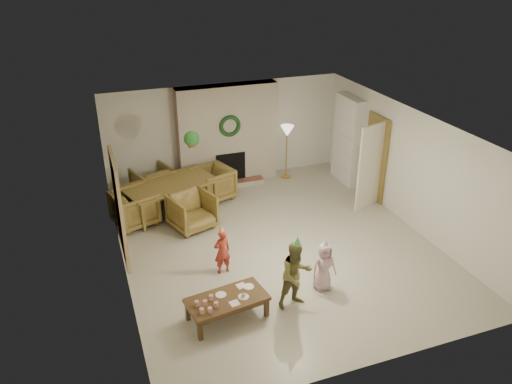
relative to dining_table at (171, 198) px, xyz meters
name	(u,v)px	position (x,y,z in m)	size (l,w,h in m)	color
floor	(277,244)	(1.71, -2.10, -0.36)	(7.00, 7.00, 0.00)	#B7B29E
ceiling	(279,127)	(1.71, -2.10, 2.14)	(7.00, 7.00, 0.00)	white
wall_back	(225,132)	(1.71, 1.40, 0.89)	(7.00, 7.00, 0.00)	silver
wall_front	(377,296)	(1.71, -5.60, 0.89)	(7.00, 7.00, 0.00)	silver
wall_left	(118,214)	(-1.29, -2.10, 0.89)	(7.00, 7.00, 0.00)	silver
wall_right	(409,168)	(4.71, -2.10, 0.89)	(7.00, 7.00, 0.00)	silver
fireplace_mass	(228,135)	(1.71, 1.20, 0.89)	(2.50, 0.40, 2.50)	#531617
fireplace_hearth	(233,184)	(1.71, 0.85, -0.30)	(1.60, 0.30, 0.12)	maroon
fireplace_firebox	(230,167)	(1.71, 1.02, 0.09)	(0.75, 0.12, 0.75)	black
fireplace_wreath	(230,126)	(1.71, 0.97, 1.19)	(0.54, 0.54, 0.10)	#163C1B
floor_lamp_base	(286,176)	(3.19, 0.90, -0.34)	(0.26, 0.26, 0.03)	gold
floor_lamp_post	(287,154)	(3.19, 0.90, 0.30)	(0.03, 0.03, 1.27)	gold
floor_lamp_shade	(287,131)	(3.19, 0.90, 0.91)	(0.34, 0.34, 0.28)	beige
bookshelf_carcass	(348,140)	(4.55, 0.20, 0.74)	(0.30, 1.00, 2.20)	white
bookshelf_shelf_a	(345,164)	(4.53, 0.20, 0.09)	(0.30, 0.92, 0.03)	white
bookshelf_shelf_b	(346,149)	(4.53, 0.20, 0.49)	(0.30, 0.92, 0.03)	white
bookshelf_shelf_c	(348,134)	(4.53, 0.20, 0.89)	(0.30, 0.92, 0.03)	white
bookshelf_shelf_d	(349,119)	(4.53, 0.20, 1.29)	(0.30, 0.92, 0.03)	white
books_row_lower	(348,161)	(4.51, 0.05, 0.23)	(0.20, 0.40, 0.24)	#A41E20
books_row_mid	(345,144)	(4.51, 0.25, 0.63)	(0.20, 0.44, 0.24)	navy
books_row_upper	(349,131)	(4.51, 0.10, 1.02)	(0.20, 0.36, 0.22)	#B08125
door_frame	(376,158)	(4.67, -0.90, 0.66)	(0.05, 0.86, 2.04)	olive
door_leaf	(370,167)	(4.29, -1.28, 0.64)	(0.05, 0.80, 2.00)	beige
curtain_panel	(119,209)	(-1.25, -1.90, 0.89)	(0.06, 1.20, 2.00)	beige
dining_table	(171,198)	(0.00, 0.00, 0.00)	(2.02, 1.13, 0.71)	olive
dining_chair_near	(192,211)	(0.28, -0.85, 0.04)	(0.84, 0.86, 0.79)	olive
dining_chair_far	(153,183)	(-0.28, 0.85, 0.04)	(0.84, 0.86, 0.79)	olive
dining_chair_left	(135,208)	(-0.85, -0.28, 0.04)	(0.84, 0.86, 0.79)	olive
dining_chair_right	(213,184)	(1.06, 0.34, 0.04)	(0.84, 0.86, 0.79)	olive
hanging_plant_cord	(191,128)	(0.41, -0.60, 1.79)	(0.01, 0.01, 0.70)	tan
hanging_plant_pot	(192,144)	(0.41, -0.60, 1.44)	(0.16, 0.16, 0.12)	#A64A35
hanging_plant_foliage	(192,139)	(0.41, -0.60, 1.56)	(0.32, 0.32, 0.32)	#1C541F
coffee_table_top	(227,299)	(0.12, -3.90, 0.01)	(1.28, 0.64, 0.06)	#4D3419
coffee_table_apron	(227,303)	(0.12, -3.90, -0.06)	(1.18, 0.54, 0.08)	#4D3419
coffee_leg_fl	(200,331)	(-0.42, -4.24, -0.19)	(0.07, 0.07, 0.33)	#4D3419
coffee_leg_fr	(266,307)	(0.73, -4.08, -0.19)	(0.07, 0.07, 0.33)	#4D3419
coffee_leg_bl	(188,311)	(-0.50, -3.73, -0.19)	(0.07, 0.07, 0.33)	#4D3419
coffee_leg_br	(251,290)	(0.65, -3.56, -0.19)	(0.07, 0.07, 0.33)	#4D3419
cup_a	(202,311)	(-0.35, -4.12, 0.08)	(0.07, 0.07, 0.09)	white
cup_b	(197,303)	(-0.38, -3.92, 0.08)	(0.07, 0.07, 0.09)	white
cup_c	(210,310)	(-0.23, -4.15, 0.08)	(0.07, 0.07, 0.09)	white
cup_d	(205,303)	(-0.25, -3.96, 0.08)	(0.07, 0.07, 0.09)	white
cup_e	(216,304)	(-0.10, -4.05, 0.08)	(0.07, 0.07, 0.09)	white
cup_f	(211,297)	(-0.13, -3.86, 0.08)	(0.07, 0.07, 0.09)	white
plate_a	(221,295)	(0.05, -3.79, 0.04)	(0.18, 0.18, 0.01)	white
plate_b	(243,297)	(0.37, -3.96, 0.04)	(0.18, 0.18, 0.01)	white
plate_c	(249,286)	(0.54, -3.74, 0.04)	(0.18, 0.18, 0.01)	white
food_scoop	(243,295)	(0.37, -3.96, 0.08)	(0.07, 0.07, 0.07)	tan
napkin_left	(235,303)	(0.19, -4.07, 0.04)	(0.15, 0.15, 0.01)	#FEBBCE
napkin_right	(241,286)	(0.43, -3.68, 0.04)	(0.15, 0.15, 0.01)	#FEBBCE
child_red	(222,252)	(0.41, -2.65, 0.09)	(0.33, 0.21, 0.89)	#A53123
party_hat_red	(221,229)	(0.41, -2.65, 0.57)	(0.12, 0.12, 0.17)	#D7DA48
child_plaid	(296,275)	(1.29, -3.97, 0.25)	(0.59, 0.46, 1.20)	#965C28
party_hat_plaid	(298,241)	(1.29, -3.97, 0.89)	(0.14, 0.14, 0.20)	#55C661
child_pink	(324,267)	(1.93, -3.72, 0.10)	(0.44, 0.29, 0.91)	#D3A9B4
party_hat_pink	(326,243)	(1.93, -3.72, 0.59)	(0.12, 0.12, 0.16)	silver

